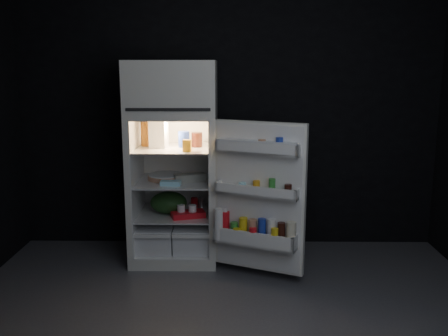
{
  "coord_description": "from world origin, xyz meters",
  "views": [
    {
      "loc": [
        0.01,
        -3.07,
        1.74
      ],
      "look_at": [
        -0.04,
        1.0,
        0.9
      ],
      "focal_mm": 40.0,
      "sensor_mm": 36.0,
      "label": 1
    }
  ],
  "objects_px": {
    "milk_jug": "(159,134)",
    "yogurt_tray": "(188,214)",
    "refrigerator": "(174,155)",
    "egg_carton": "(190,178)",
    "fridge_door": "(258,201)"
  },
  "relations": [
    {
      "from": "fridge_door",
      "to": "egg_carton",
      "type": "distance_m",
      "value": 0.74
    },
    {
      "from": "egg_carton",
      "to": "yogurt_tray",
      "type": "relative_size",
      "value": 0.95
    },
    {
      "from": "refrigerator",
      "to": "fridge_door",
      "type": "bearing_deg",
      "value": -36.26
    },
    {
      "from": "milk_jug",
      "to": "yogurt_tray",
      "type": "xyz_separation_m",
      "value": [
        0.26,
        -0.13,
        -0.69
      ]
    },
    {
      "from": "refrigerator",
      "to": "yogurt_tray",
      "type": "height_order",
      "value": "refrigerator"
    },
    {
      "from": "refrigerator",
      "to": "egg_carton",
      "type": "height_order",
      "value": "refrigerator"
    },
    {
      "from": "refrigerator",
      "to": "egg_carton",
      "type": "xyz_separation_m",
      "value": [
        0.14,
        -0.08,
        -0.19
      ]
    },
    {
      "from": "fridge_door",
      "to": "egg_carton",
      "type": "height_order",
      "value": "fridge_door"
    },
    {
      "from": "fridge_door",
      "to": "yogurt_tray",
      "type": "relative_size",
      "value": 4.22
    },
    {
      "from": "milk_jug",
      "to": "fridge_door",
      "type": "bearing_deg",
      "value": -22.58
    },
    {
      "from": "fridge_door",
      "to": "egg_carton",
      "type": "xyz_separation_m",
      "value": [
        -0.58,
        0.45,
        0.09
      ]
    },
    {
      "from": "fridge_door",
      "to": "yogurt_tray",
      "type": "distance_m",
      "value": 0.73
    },
    {
      "from": "egg_carton",
      "to": "yogurt_tray",
      "type": "xyz_separation_m",
      "value": [
        -0.01,
        -0.09,
        -0.31
      ]
    },
    {
      "from": "milk_jug",
      "to": "yogurt_tray",
      "type": "bearing_deg",
      "value": -19.57
    },
    {
      "from": "refrigerator",
      "to": "egg_carton",
      "type": "bearing_deg",
      "value": -29.56
    }
  ]
}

